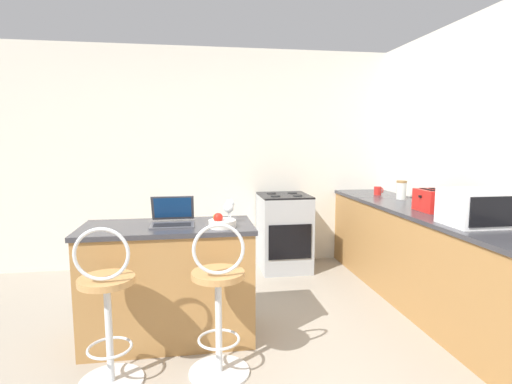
# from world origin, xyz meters

# --- Properties ---
(wall_back) EXTENTS (12.00, 0.06, 2.60)m
(wall_back) POSITION_xyz_m (0.00, 2.63, 1.30)
(wall_back) COLOR silver
(wall_back) RESTS_ON ground_plane
(breakfast_bar) EXTENTS (1.27, 0.60, 0.89)m
(breakfast_bar) POSITION_xyz_m (-0.36, 0.76, 0.45)
(breakfast_bar) COLOR #9E703D
(breakfast_bar) RESTS_ON ground_plane
(counter_right) EXTENTS (0.64, 3.13, 0.89)m
(counter_right) POSITION_xyz_m (1.94, 1.05, 0.45)
(counter_right) COLOR #9E703D
(counter_right) RESTS_ON ground_plane
(bar_stool_near) EXTENTS (0.40, 0.40, 1.02)m
(bar_stool_near) POSITION_xyz_m (-0.70, 0.21, 0.48)
(bar_stool_near) COLOR silver
(bar_stool_near) RESTS_ON ground_plane
(bar_stool_far) EXTENTS (0.40, 0.40, 1.02)m
(bar_stool_far) POSITION_xyz_m (-0.02, 0.21, 0.48)
(bar_stool_far) COLOR silver
(bar_stool_far) RESTS_ON ground_plane
(laptop) EXTENTS (0.32, 0.29, 0.21)m
(laptop) POSITION_xyz_m (-0.33, 0.79, 0.94)
(laptop) COLOR #47474C
(laptop) RESTS_ON breakfast_bar
(microwave) EXTENTS (0.52, 0.37, 0.27)m
(microwave) POSITION_xyz_m (1.95, 0.40, 1.02)
(microwave) COLOR white
(microwave) RESTS_ON counter_right
(toaster) EXTENTS (0.24, 0.29, 0.20)m
(toaster) POSITION_xyz_m (1.94, 1.00, 0.99)
(toaster) COLOR red
(toaster) RESTS_ON counter_right
(stove_range) EXTENTS (0.57, 0.61, 0.90)m
(stove_range) POSITION_xyz_m (0.88, 2.27, 0.45)
(stove_range) COLOR #9EA3A8
(stove_range) RESTS_ON ground_plane
(storage_jar) EXTENTS (0.11, 0.11, 0.20)m
(storage_jar) POSITION_xyz_m (2.04, 1.73, 0.99)
(storage_jar) COLOR silver
(storage_jar) RESTS_ON counter_right
(fruit_bowl) EXTENTS (0.20, 0.20, 0.11)m
(fruit_bowl) POSITION_xyz_m (0.03, 0.62, 0.93)
(fruit_bowl) COLOR silver
(fruit_bowl) RESTS_ON breakfast_bar
(wine_glass_short) EXTENTS (0.08, 0.08, 0.15)m
(wine_glass_short) POSITION_xyz_m (0.10, 0.79, 1.00)
(wine_glass_short) COLOR silver
(wine_glass_short) RESTS_ON breakfast_bar
(mug_red) EXTENTS (0.10, 0.08, 0.10)m
(mug_red) POSITION_xyz_m (1.95, 2.08, 0.94)
(mug_red) COLOR red
(mug_red) RESTS_ON counter_right
(wine_glass_tall) EXTENTS (0.07, 0.07, 0.16)m
(wine_glass_tall) POSITION_xyz_m (0.12, 0.93, 1.01)
(wine_glass_tall) COLOR silver
(wine_glass_tall) RESTS_ON breakfast_bar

